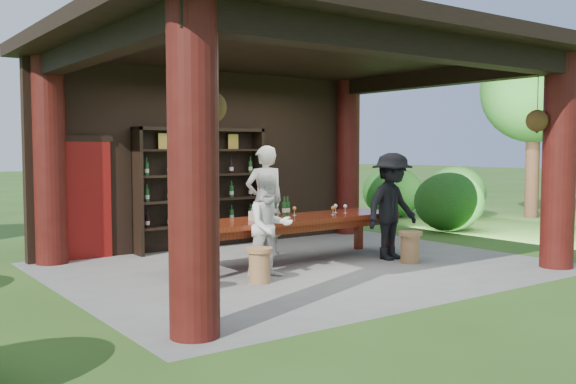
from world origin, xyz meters
TOP-DOWN VIEW (x-y plane):
  - ground at (0.00, 0.00)m, footprint 90.00×90.00m
  - pavilion at (-0.01, 0.43)m, footprint 7.50×6.00m
  - wine_shelf at (-0.48, 2.45)m, footprint 2.53×0.38m
  - tasting_table at (0.05, 0.32)m, footprint 3.89×1.07m
  - stool_near_left at (-1.25, -0.66)m, footprint 0.37×0.37m
  - stool_near_right at (1.59, -0.79)m, footprint 0.39×0.39m
  - stool_far_left at (-2.27, -0.67)m, footprint 0.34×0.34m
  - host at (0.03, 1.13)m, footprint 0.75×0.55m
  - guest_woman at (-0.92, -0.43)m, footprint 0.78×0.65m
  - guest_man at (1.57, -0.38)m, footprint 1.22×0.79m
  - table_bottles at (0.05, 0.63)m, footprint 0.32×0.13m
  - table_glasses at (0.78, 0.35)m, footprint 1.00×0.37m
  - napkin_basket at (-0.67, 0.24)m, footprint 0.26×0.18m
  - shrubs at (1.57, 1.46)m, footprint 19.68×8.37m
  - trees at (3.43, 1.22)m, footprint 20.88×12.01m

SIDE VIEW (x-z plane):
  - ground at x=0.00m, z-range 0.00..0.00m
  - stool_far_left at x=-2.27m, z-range 0.01..0.46m
  - stool_near_left at x=-1.25m, z-range 0.01..0.50m
  - stool_near_right at x=1.59m, z-range 0.02..0.53m
  - shrubs at x=1.57m, z-range -0.14..1.22m
  - tasting_table at x=0.05m, z-range 0.26..1.01m
  - guest_woman at x=-0.92m, z-range 0.00..1.48m
  - napkin_basket at x=-0.67m, z-range 0.75..0.89m
  - table_glasses at x=0.78m, z-range 0.75..0.90m
  - guest_man at x=1.57m, z-range 0.00..1.78m
  - table_bottles at x=0.05m, z-range 0.75..1.06m
  - host at x=0.03m, z-range 0.00..1.90m
  - wine_shelf at x=-0.48m, z-range 0.00..2.23m
  - pavilion at x=-0.01m, z-range 0.33..3.93m
  - trees at x=3.43m, z-range 0.97..5.77m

